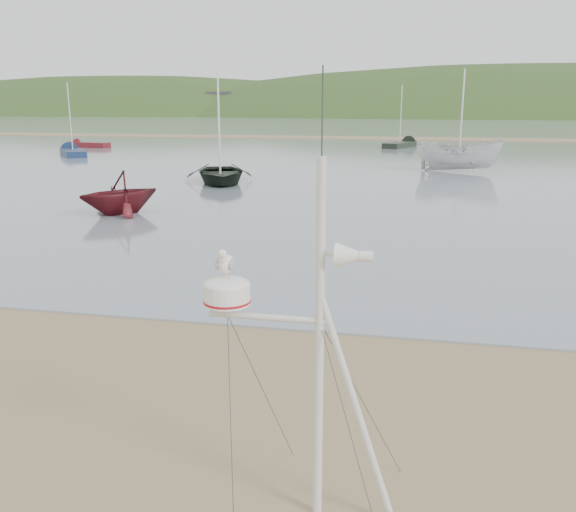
% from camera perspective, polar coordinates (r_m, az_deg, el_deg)
% --- Properties ---
extents(ground, '(560.00, 560.00, 0.00)m').
position_cam_1_polar(ground, '(9.02, -16.92, -14.83)').
color(ground, olive).
rests_on(ground, ground).
extents(water, '(560.00, 256.00, 0.04)m').
position_cam_1_polar(water, '(138.97, 10.48, 12.13)').
color(water, slate).
rests_on(water, ground).
extents(sandbar, '(560.00, 7.00, 0.07)m').
position_cam_1_polar(sandbar, '(77.06, 9.06, 10.82)').
color(sandbar, olive).
rests_on(sandbar, water).
extents(hill_ridge, '(620.00, 180.00, 80.00)m').
position_cam_1_polar(hill_ridge, '(243.46, 15.42, 7.97)').
color(hill_ridge, '#253D19').
rests_on(hill_ridge, ground).
extents(far_cottages, '(294.40, 6.30, 8.00)m').
position_cam_1_polar(far_cottages, '(202.85, 11.97, 13.74)').
color(far_cottages, white).
rests_on(far_cottages, ground).
extents(mast_rig, '(2.05, 2.18, 4.62)m').
position_cam_1_polar(mast_rig, '(6.47, 2.27, -15.15)').
color(mast_rig, silver).
rests_on(mast_rig, ground).
extents(boat_dark, '(3.85, 2.28, 5.19)m').
position_cam_1_polar(boat_dark, '(33.32, -6.45, 11.21)').
color(boat_dark, black).
rests_on(boat_dark, water).
extents(boat_red, '(3.23, 3.02, 3.21)m').
position_cam_1_polar(boat_red, '(24.75, -15.64, 7.50)').
color(boat_red, '#551319').
rests_on(boat_red, water).
extents(boat_white, '(2.24, 2.19, 5.31)m').
position_cam_1_polar(boat_white, '(40.44, 15.87, 11.36)').
color(boat_white, silver).
rests_on(boat_white, water).
extents(sailboat_dark_mid, '(3.83, 6.63, 6.48)m').
position_cam_1_polar(sailboat_dark_mid, '(63.36, 11.00, 10.27)').
color(sailboat_dark_mid, black).
rests_on(sailboat_dark_mid, ground).
extents(sailboat_blue_near, '(5.16, 6.00, 6.38)m').
position_cam_1_polar(sailboat_blue_near, '(55.62, -19.68, 9.21)').
color(sailboat_blue_near, '#132345').
rests_on(sailboat_blue_near, ground).
extents(dinghy_red_far, '(5.13, 2.08, 1.21)m').
position_cam_1_polar(dinghy_red_far, '(64.36, -18.71, 9.84)').
color(dinghy_red_far, '#551319').
rests_on(dinghy_red_far, ground).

